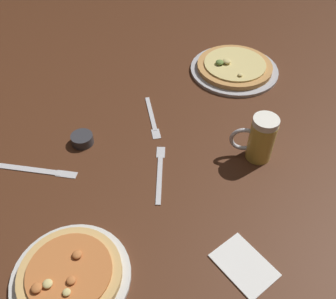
# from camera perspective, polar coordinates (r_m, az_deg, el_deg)

# --- Properties ---
(ground_plane) EXTENTS (2.40, 2.40, 0.03)m
(ground_plane) POSITION_cam_1_polar(r_m,az_deg,el_deg) (1.14, 0.00, -1.22)
(ground_plane) COLOR #4C2816
(pizza_plate_near) EXTENTS (0.27, 0.27, 0.05)m
(pizza_plate_near) POSITION_cam_1_polar(r_m,az_deg,el_deg) (0.92, -14.50, -17.85)
(pizza_plate_near) COLOR silver
(pizza_plate_near) RESTS_ON ground_plane
(pizza_plate_far) EXTENTS (0.33, 0.33, 0.05)m
(pizza_plate_far) POSITION_cam_1_polar(r_m,az_deg,el_deg) (1.48, 9.96, 12.05)
(pizza_plate_far) COLOR #B2B2B7
(pizza_plate_far) RESTS_ON ground_plane
(beer_mug_dark) EXTENTS (0.13, 0.07, 0.15)m
(beer_mug_dark) POSITION_cam_1_polar(r_m,az_deg,el_deg) (1.11, 13.71, 1.60)
(beer_mug_dark) COLOR gold
(beer_mug_dark) RESTS_ON ground_plane
(ramekin_sauce) EXTENTS (0.07, 0.07, 0.03)m
(ramekin_sauce) POSITION_cam_1_polar(r_m,az_deg,el_deg) (1.19, -12.80, 1.53)
(ramekin_sauce) COLOR #333338
(ramekin_sauce) RESTS_ON ground_plane
(napkin_folded) EXTENTS (0.16, 0.17, 0.01)m
(napkin_folded) POSITION_cam_1_polar(r_m,az_deg,el_deg) (0.94, 11.42, -16.68)
(napkin_folded) COLOR white
(napkin_folded) RESTS_ON ground_plane
(fork_left) EXTENTS (0.06, 0.22, 0.01)m
(fork_left) POSITION_cam_1_polar(r_m,az_deg,el_deg) (1.08, -1.26, -3.41)
(fork_left) COLOR silver
(fork_left) RESTS_ON ground_plane
(knife_right) EXTENTS (0.23, 0.10, 0.01)m
(knife_right) POSITION_cam_1_polar(r_m,az_deg,el_deg) (1.15, -19.05, -2.97)
(knife_right) COLOR silver
(knife_right) RESTS_ON ground_plane
(fork_spare) EXTENTS (0.03, 0.21, 0.01)m
(fork_spare) POSITION_cam_1_polar(r_m,az_deg,el_deg) (1.25, -2.40, 4.78)
(fork_spare) COLOR silver
(fork_spare) RESTS_ON ground_plane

